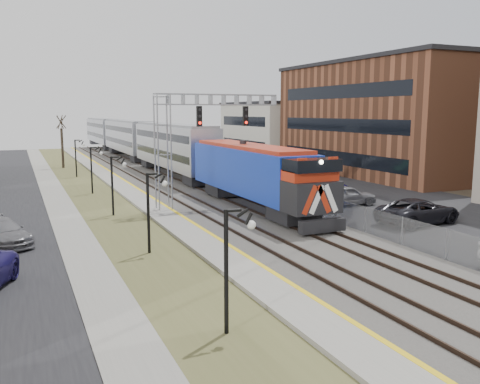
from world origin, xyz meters
TOP-DOWN VIEW (x-y plane):
  - sidewalk at (-7.00, 35.00)m, footprint 2.00×120.00m
  - grass_median at (-4.00, 35.00)m, footprint 4.00×120.00m
  - platform at (-1.00, 35.00)m, footprint 2.00×120.00m
  - ballast_bed at (4.00, 35.00)m, footprint 8.00×120.00m
  - parking_lot at (16.00, 35.00)m, footprint 16.00×120.00m
  - platform_edge at (-0.12, 35.00)m, footprint 0.24×120.00m
  - track_near at (2.00, 35.00)m, footprint 1.58×120.00m
  - track_far at (5.50, 35.00)m, footprint 1.58×120.00m
  - train at (5.50, 61.69)m, footprint 3.00×85.85m
  - signal_gantry at (1.22, 27.99)m, footprint 9.00×1.07m
  - lampposts at (-4.00, 18.29)m, footprint 0.14×62.14m
  - fence at (8.20, 35.00)m, footprint 0.04×120.00m
  - buildings_east at (30.00, 31.18)m, footprint 16.00×76.00m
  - car_lot_c at (12.87, 17.86)m, footprint 5.94×3.29m
  - car_lot_d at (13.20, 28.97)m, footprint 5.67×3.66m
  - car_lot_e at (12.55, 24.87)m, footprint 4.56×2.14m
  - car_lot_f at (13.54, 37.95)m, footprint 4.85×2.56m
  - car_street_b at (-10.61, 22.63)m, footprint 3.39×4.96m
  - car_lot_g at (11.69, 46.37)m, footprint 4.55×1.96m

SIDE VIEW (x-z plane):
  - parking_lot at x=16.00m, z-range 0.00..0.04m
  - grass_median at x=-4.00m, z-range 0.00..0.06m
  - sidewalk at x=-7.00m, z-range 0.00..0.08m
  - ballast_bed at x=4.00m, z-range 0.00..0.20m
  - platform at x=-1.00m, z-range 0.00..0.24m
  - platform_edge at x=-0.12m, z-range 0.24..0.25m
  - track_near at x=2.00m, z-range 0.20..0.35m
  - track_far at x=5.50m, z-range 0.20..0.35m
  - car_lot_g at x=11.69m, z-range 0.00..1.30m
  - car_street_b at x=-10.61m, z-range 0.00..1.33m
  - car_lot_e at x=12.55m, z-range 0.00..1.51m
  - car_lot_f at x=13.54m, z-range 0.00..1.52m
  - car_lot_d at x=13.20m, z-range 0.00..1.53m
  - car_lot_c at x=12.87m, z-range 0.00..1.57m
  - fence at x=8.20m, z-range 0.00..1.60m
  - lampposts at x=-4.00m, z-range 0.00..4.00m
  - train at x=5.50m, z-range 0.26..5.58m
  - signal_gantry at x=1.22m, z-range 1.51..9.66m
  - buildings_east at x=30.00m, z-range -1.19..13.81m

